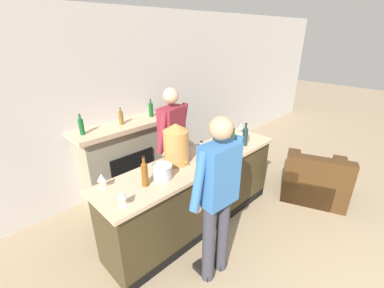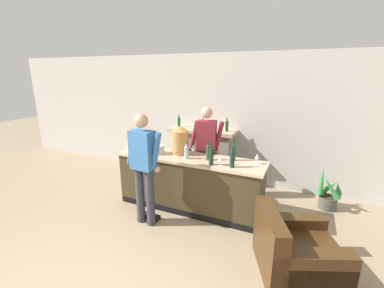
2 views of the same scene
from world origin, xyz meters
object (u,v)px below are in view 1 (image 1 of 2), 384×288
Objects in this scene: wine_bottle_merlot_tall at (224,131)px; person_customer at (217,196)px; person_bartender at (173,144)px; wine_glass_front_right at (122,195)px; wine_glass_mid_counter at (237,142)px; ice_bucket_steel at (162,172)px; wine_bottle_riesling_slim at (245,135)px; wine_glass_back_row at (101,178)px; wine_bottle_rose_blush at (215,141)px; potted_plant_corner at (236,139)px; wine_glass_near_bucket at (186,146)px; wine_glass_front_left at (241,127)px; wine_bottle_port_short at (233,142)px; copper_dispenser at (176,144)px; armchair_black at (314,181)px; wine_bottle_burgundy_dark at (145,173)px; wine_bottle_cabernet_heavy at (201,153)px; fireplace_stone at (125,159)px.

person_customer is at bearing -143.50° from wine_bottle_merlot_tall.
wine_glass_front_right is (-1.23, -0.75, 0.11)m from person_bartender.
person_bartender is 0.90m from wine_glass_mid_counter.
wine_bottle_riesling_slim is (1.36, -0.11, 0.06)m from ice_bucket_steel.
wine_glass_back_row is at bearing 88.59° from wine_glass_front_right.
person_bartender is 5.36× the size of wine_bottle_rose_blush.
potted_plant_corner is 2.14× the size of wine_bottle_merlot_tall.
person_customer is at bearing -115.68° from wine_glass_near_bucket.
person_bartender is at bearing 157.55° from wine_glass_front_left.
wine_bottle_rose_blush is at bearing 147.97° from wine_glass_mid_counter.
wine_bottle_port_short is (-0.32, -0.03, 0.01)m from wine_bottle_riesling_slim.
copper_dispenser is at bearing 75.68° from person_customer.
armchair_black is at bearing -40.21° from person_bartender.
copper_dispenser reaches higher than wine_glass_back_row.
copper_dispenser reaches higher than wine_bottle_riesling_slim.
wine_bottle_port_short is at bearing -14.38° from wine_glass_back_row.
wine_bottle_rose_blush is at bearing 1.88° from wine_bottle_burgundy_dark.
person_bartender is 1.07m from wine_bottle_burgundy_dark.
wine_glass_back_row is (-3.38, -0.80, 0.81)m from potted_plant_corner.
wine_glass_mid_counter is (0.52, -0.73, 0.09)m from person_bartender.
wine_bottle_merlot_tall is at bearing 36.50° from person_customer.
person_customer is at bearing 176.01° from armchair_black.
wine_glass_front_right is at bearing -179.27° from wine_glass_mid_counter.
wine_bottle_rose_blush is 2.19× the size of wine_glass_mid_counter.
wine_bottle_port_short is at bearing -152.60° from wine_glass_front_left.
wine_bottle_burgundy_dark is at bearing 174.71° from wine_glass_mid_counter.
wine_glass_front_left is at bearing -22.45° from person_bartender.
potted_plant_corner is 4.23× the size of wine_glass_near_bucket.
armchair_black is 1.69m from wine_bottle_merlot_tall.
person_bartender reaches higher than wine_glass_front_left.
wine_glass_front_right is at bearing -156.68° from wine_bottle_burgundy_dark.
armchair_black is 2.11m from wine_bottle_cabernet_heavy.
person_customer reaches higher than wine_glass_near_bucket.
wine_bottle_merlot_tall is at bearing -150.56° from potted_plant_corner.
copper_dispenser reaches higher than wine_glass_front_right.
fireplace_stone reaches higher than wine_bottle_riesling_slim.
wine_bottle_port_short is 1.99× the size of wine_glass_near_bucket.
person_bartender is at bearing -62.92° from fireplace_stone.
wine_bottle_port_short is at bearing -12.48° from wine_bottle_cabernet_heavy.
wine_glass_mid_counter is at bearing -144.31° from potted_plant_corner.
person_bartender reaches higher than wine_bottle_burgundy_dark.
wine_glass_front_left is 1.12m from wine_glass_near_bucket.
wine_glass_mid_counter is (1.39, -0.13, -0.04)m from wine_bottle_burgundy_dark.
wine_glass_back_row is at bearing 154.17° from ice_bucket_steel.
wine_glass_front_left is (0.77, 0.14, -0.03)m from wine_bottle_rose_blush.
potted_plant_corner is at bearing 20.29° from wine_glass_near_bucket.
ice_bucket_steel is at bearing 172.30° from wine_bottle_port_short.
copper_dispenser is at bearing -177.64° from wine_bottle_merlot_tall.
wine_glass_front_right and wine_glass_front_left have the same top height.
wine_glass_near_bucket is at bearing -104.97° from person_bartender.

